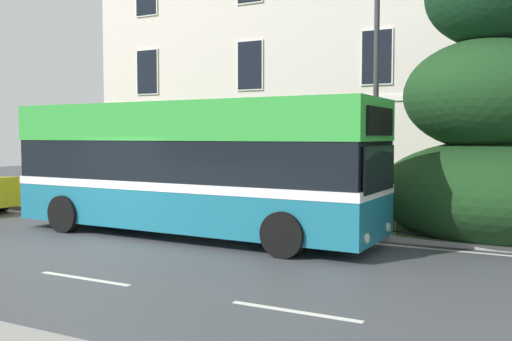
% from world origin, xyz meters
% --- Properties ---
extents(ground_plane, '(60.00, 56.00, 0.18)m').
position_xyz_m(ground_plane, '(0.00, 0.95, -0.02)').
color(ground_plane, '#43454A').
extents(georgian_townhouse, '(19.97, 10.48, 12.58)m').
position_xyz_m(georgian_townhouse, '(1.48, 15.16, 6.44)').
color(georgian_townhouse, silver).
rests_on(georgian_townhouse, ground_plane).
extents(iron_verge_railing, '(18.99, 0.04, 0.97)m').
position_xyz_m(iron_verge_railing, '(1.48, 4.40, 0.62)').
color(iron_verge_railing, black).
rests_on(iron_verge_railing, ground_plane).
extents(evergreen_tree, '(6.09, 6.09, 7.70)m').
position_xyz_m(evergreen_tree, '(8.04, 6.22, 2.67)').
color(evergreen_tree, '#423328').
rests_on(evergreen_tree, ground_plane).
extents(single_decker_bus, '(9.65, 2.80, 3.29)m').
position_xyz_m(single_decker_bus, '(1.29, 2.57, 1.73)').
color(single_decker_bus, '#1A6C84').
rests_on(single_decker_bus, ground_plane).
extents(street_lamp_post, '(0.36, 0.24, 7.31)m').
position_xyz_m(street_lamp_post, '(5.19, 5.34, 4.28)').
color(street_lamp_post, '#333338').
rests_on(street_lamp_post, ground_plane).
extents(litter_bin, '(0.56, 0.56, 1.14)m').
position_xyz_m(litter_bin, '(-4.01, 5.17, 0.69)').
color(litter_bin, '#23472D').
rests_on(litter_bin, ground_plane).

